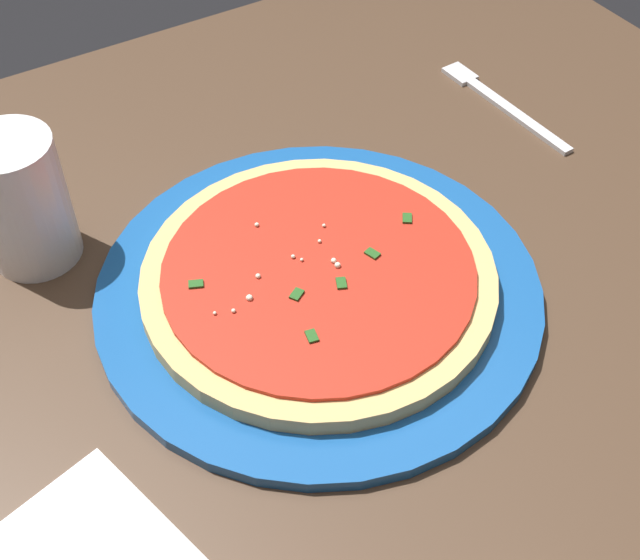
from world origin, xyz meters
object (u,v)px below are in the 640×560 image
at_px(serving_plate, 320,291).
at_px(cup_tall_drink, 22,201).
at_px(fork, 498,101).
at_px(pizza, 320,279).

relative_size(serving_plate, cup_tall_drink, 3.10).
relative_size(serving_plate, fork, 2.02).
bearing_deg(serving_plate, pizza, -0.76).
distance_m(pizza, fork, 0.34).
bearing_deg(pizza, serving_plate, 179.24).
distance_m(serving_plate, pizza, 0.02).
bearing_deg(cup_tall_drink, fork, 175.56).
distance_m(serving_plate, fork, 0.34).
height_order(serving_plate, cup_tall_drink, cup_tall_drink).
bearing_deg(fork, pizza, 24.05).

